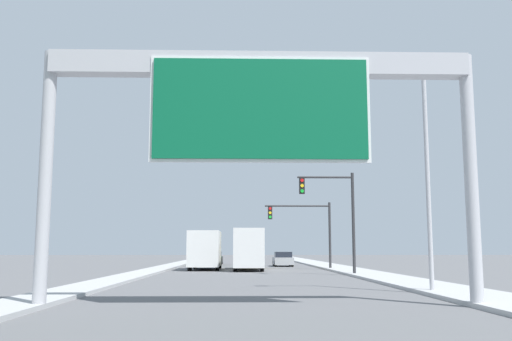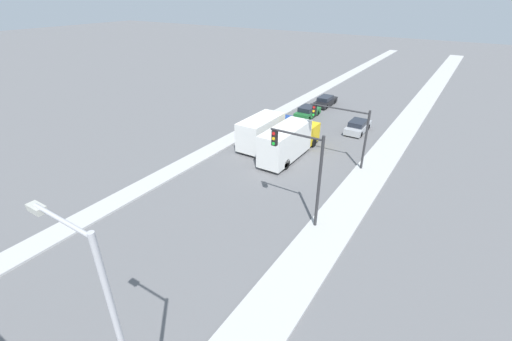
% 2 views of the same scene
% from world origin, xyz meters
% --- Properties ---
extents(sidewalk_right, '(3.00, 120.00, 0.15)m').
position_xyz_m(sidewalk_right, '(7.75, 60.00, 0.07)').
color(sidewalk_right, '#B3B3B3').
rests_on(sidewalk_right, ground).
extents(median_strip_left, '(2.00, 120.00, 0.15)m').
position_xyz_m(median_strip_left, '(-7.25, 60.00, 0.07)').
color(median_strip_left, '#B3B3B3').
rests_on(median_strip_left, ground).
extents(sign_gantry, '(13.30, 0.73, 7.75)m').
position_xyz_m(sign_gantry, '(0.00, 17.87, 6.15)').
color(sign_gantry, '#B2B2B7').
rests_on(sign_gantry, ground).
extents(car_near_center, '(1.72, 4.69, 1.37)m').
position_xyz_m(car_near_center, '(-3.50, 64.27, 0.65)').
color(car_near_center, black).
rests_on(car_near_center, ground).
extents(car_mid_right, '(1.85, 4.30, 1.45)m').
position_xyz_m(car_mid_right, '(-3.50, 58.45, 0.68)').
color(car_mid_right, '#1E662D').
rests_on(car_mid_right, ground).
extents(car_far_left, '(1.82, 4.43, 1.39)m').
position_xyz_m(car_far_left, '(3.50, 56.90, 0.66)').
color(car_far_left, '#A5A8AD').
rests_on(car_far_left, ground).
extents(truck_box_primary, '(2.31, 8.94, 3.23)m').
position_xyz_m(truck_box_primary, '(0.00, 46.88, 1.64)').
color(truck_box_primary, yellow).
rests_on(truck_box_primary, ground).
extents(truck_box_secondary, '(2.44, 7.80, 3.10)m').
position_xyz_m(truck_box_secondary, '(-3.50, 48.11, 1.58)').
color(truck_box_secondary, navy).
rests_on(truck_box_secondary, ground).
extents(traffic_light_near_intersection, '(3.73, 0.32, 6.68)m').
position_xyz_m(traffic_light_near_intersection, '(5.65, 38.00, 4.42)').
color(traffic_light_near_intersection, '#2D2D30').
rests_on(traffic_light_near_intersection, ground).
extents(traffic_light_mid_block, '(5.46, 0.32, 5.52)m').
position_xyz_m(traffic_light_mid_block, '(4.87, 48.00, 3.82)').
color(traffic_light_mid_block, '#2D2D30').
rests_on(traffic_light_mid_block, ground).
extents(street_lamp_right, '(2.91, 0.28, 9.30)m').
position_xyz_m(street_lamp_right, '(6.50, 23.22, 5.49)').
color(street_lamp_right, '#B2B2B7').
rests_on(street_lamp_right, ground).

